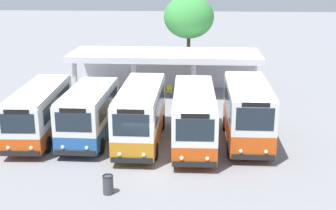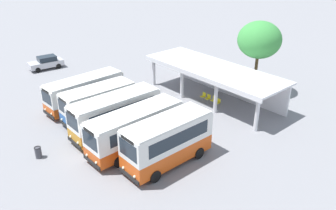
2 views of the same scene
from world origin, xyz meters
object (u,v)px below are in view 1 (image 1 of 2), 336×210
Objects in this scene: city_bus_fifth_blue at (248,111)px; litter_bin_apron at (108,184)px; city_bus_middle_cream at (141,112)px; city_bus_nearest_orange at (39,110)px; waiting_chair_end_by_column at (161,90)px; waiting_chair_middle_seat at (178,90)px; waiting_chair_second_from_end at (169,90)px; city_bus_second_in_row at (89,112)px; city_bus_fourth_amber at (194,115)px; waiting_chair_fourth_seat at (186,90)px.

city_bus_fifth_blue is 9.79m from litter_bin_apron.
city_bus_middle_cream is 1.14× the size of city_bus_fifth_blue.
city_bus_nearest_orange is 11.76m from waiting_chair_end_by_column.
waiting_chair_end_by_column and waiting_chair_middle_seat have the same top height.
waiting_chair_second_from_end is 16.79m from litter_bin_apron.
city_bus_fifth_blue is at bearing 0.85° from city_bus_second_in_row.
city_bus_middle_cream reaches higher than city_bus_nearest_orange.
city_bus_nearest_orange is 12.62m from waiting_chair_middle_seat.
city_bus_middle_cream is 0.98× the size of city_bus_fourth_amber.
city_bus_second_in_row reaches higher than waiting_chair_second_from_end.
city_bus_middle_cream is 9.16× the size of waiting_chair_second_from_end.
waiting_chair_middle_seat is at bearing 97.56° from city_bus_fourth_amber.
waiting_chair_end_by_column and waiting_chair_second_from_end have the same top height.
city_bus_second_in_row is 7.90× the size of waiting_chair_end_by_column.
city_bus_fourth_amber reaches higher than waiting_chair_second_from_end.
city_bus_second_in_row is 10.64m from waiting_chair_end_by_column.
waiting_chair_middle_seat is 0.66m from waiting_chair_fourth_seat.
waiting_chair_middle_seat and waiting_chair_fourth_seat have the same top height.
waiting_chair_second_from_end is at bearing -170.15° from waiting_chair_middle_seat.
waiting_chair_second_from_end is at bearing 178.97° from waiting_chair_fourth_seat.
city_bus_nearest_orange is at bearing 179.37° from city_bus_fifth_blue.
city_bus_nearest_orange is at bearing -123.80° from waiting_chair_end_by_column.
city_bus_second_in_row is at bearing -112.27° from waiting_chair_second_from_end.
waiting_chair_middle_seat is at bearing 81.94° from litter_bin_apron.
city_bus_nearest_orange is 9.17× the size of waiting_chair_second_from_end.
waiting_chair_second_from_end is at bearing 84.27° from city_bus_middle_cream.
waiting_chair_end_by_column is at bearing 86.30° from litter_bin_apron.
waiting_chair_end_by_column is at bearing 179.21° from waiting_chair_fourth_seat.
waiting_chair_fourth_seat is (1.30, -0.02, 0.00)m from waiting_chair_second_from_end.
city_bus_fifth_blue is 8.06× the size of waiting_chair_second_from_end.
waiting_chair_middle_seat is at bearing 64.86° from city_bus_second_in_row.
city_bus_middle_cream reaches higher than city_bus_second_in_row.
city_bus_fifth_blue is 10.65m from waiting_chair_fourth_seat.
city_bus_middle_cream is 8.75× the size of litter_bin_apron.
city_bus_nearest_orange is at bearing -128.46° from waiting_chair_middle_seat.
city_bus_nearest_orange is 1.00× the size of city_bus_middle_cream.
waiting_chair_middle_seat is at bearing 168.17° from waiting_chair_fourth_seat.
city_bus_fifth_blue reaches higher than city_bus_fourth_amber.
waiting_chair_second_from_end is (-2.05, 10.41, -1.27)m from city_bus_fourth_amber.
city_bus_fourth_amber reaches higher than waiting_chair_fourth_seat.
city_bus_second_in_row is at bearing 176.20° from city_bus_fourth_amber.
waiting_chair_second_from_end is (1.02, 10.20, -1.31)m from city_bus_middle_cream.
city_bus_fourth_amber is 1.16× the size of city_bus_fifth_blue.
city_bus_second_in_row is at bearing -118.41° from waiting_chair_fourth_seat.
city_bus_second_in_row is 0.86× the size of city_bus_middle_cream.
city_bus_nearest_orange is 8.92m from litter_bin_apron.
waiting_chair_end_by_column is 0.96× the size of litter_bin_apron.
city_bus_fifth_blue reaches higher than waiting_chair_second_from_end.
litter_bin_apron is at bearing -93.70° from waiting_chair_end_by_column.
waiting_chair_middle_seat is (1.67, 10.31, -1.31)m from city_bus_middle_cream.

